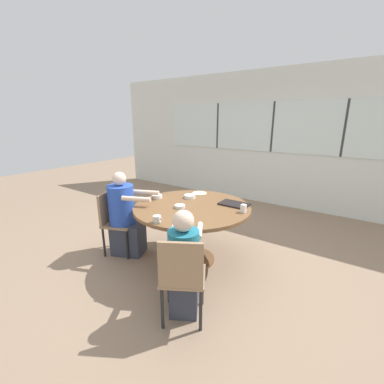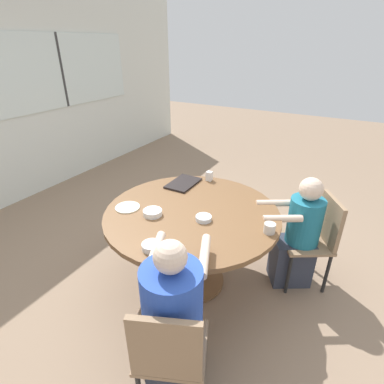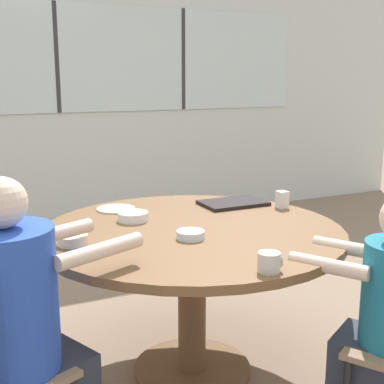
{
  "view_description": "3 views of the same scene",
  "coord_description": "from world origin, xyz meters",
  "px_view_note": "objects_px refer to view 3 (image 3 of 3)",
  "views": [
    {
      "loc": [
        1.75,
        -2.52,
        1.83
      ],
      "look_at": [
        0.0,
        0.0,
        0.95
      ],
      "focal_mm": 24.0,
      "sensor_mm": 36.0,
      "label": 1
    },
    {
      "loc": [
        -1.9,
        -1.06,
        2.04
      ],
      "look_at": [
        0.0,
        0.0,
        0.95
      ],
      "focal_mm": 28.0,
      "sensor_mm": 36.0,
      "label": 2
    },
    {
      "loc": [
        -1.08,
        -2.25,
        1.49
      ],
      "look_at": [
        0.0,
        0.0,
        0.95
      ],
      "focal_mm": 50.0,
      "sensor_mm": 36.0,
      "label": 3
    }
  ],
  "objects_px": {
    "person_man_blue_shirt": "(22,348)",
    "bowl_white_shallow": "(133,216)",
    "bowl_cereal": "(73,240)",
    "bowl_fruit": "(191,235)",
    "milk_carton_small": "(282,200)",
    "coffee_mug": "(270,262)"
  },
  "relations": [
    {
      "from": "coffee_mug",
      "to": "milk_carton_small",
      "type": "bearing_deg",
      "value": 52.39
    },
    {
      "from": "milk_carton_small",
      "to": "bowl_cereal",
      "type": "relative_size",
      "value": 0.72
    },
    {
      "from": "person_man_blue_shirt",
      "to": "milk_carton_small",
      "type": "height_order",
      "value": "person_man_blue_shirt"
    },
    {
      "from": "bowl_cereal",
      "to": "bowl_fruit",
      "type": "height_order",
      "value": "bowl_cereal"
    },
    {
      "from": "person_man_blue_shirt",
      "to": "milk_carton_small",
      "type": "distance_m",
      "value": 1.61
    },
    {
      "from": "bowl_white_shallow",
      "to": "bowl_cereal",
      "type": "relative_size",
      "value": 1.16
    },
    {
      "from": "milk_carton_small",
      "to": "person_man_blue_shirt",
      "type": "bearing_deg",
      "value": -161.13
    },
    {
      "from": "bowl_white_shallow",
      "to": "bowl_fruit",
      "type": "xyz_separation_m",
      "value": [
        0.13,
        -0.4,
        -0.0
      ]
    },
    {
      "from": "coffee_mug",
      "to": "milk_carton_small",
      "type": "xyz_separation_m",
      "value": [
        0.62,
        0.81,
        0.01
      ]
    },
    {
      "from": "coffee_mug",
      "to": "bowl_fruit",
      "type": "height_order",
      "value": "coffee_mug"
    },
    {
      "from": "person_man_blue_shirt",
      "to": "bowl_fruit",
      "type": "bearing_deg",
      "value": 82.38
    },
    {
      "from": "person_man_blue_shirt",
      "to": "bowl_fruit",
      "type": "height_order",
      "value": "person_man_blue_shirt"
    },
    {
      "from": "milk_carton_small",
      "to": "bowl_white_shallow",
      "type": "height_order",
      "value": "milk_carton_small"
    },
    {
      "from": "person_man_blue_shirt",
      "to": "coffee_mug",
      "type": "height_order",
      "value": "person_man_blue_shirt"
    },
    {
      "from": "person_man_blue_shirt",
      "to": "coffee_mug",
      "type": "xyz_separation_m",
      "value": [
        0.88,
        -0.29,
        0.29
      ]
    },
    {
      "from": "coffee_mug",
      "to": "person_man_blue_shirt",
      "type": "bearing_deg",
      "value": 161.38
    },
    {
      "from": "person_man_blue_shirt",
      "to": "bowl_white_shallow",
      "type": "height_order",
      "value": "person_man_blue_shirt"
    },
    {
      "from": "bowl_white_shallow",
      "to": "bowl_cereal",
      "type": "bearing_deg",
      "value": -145.12
    },
    {
      "from": "bowl_white_shallow",
      "to": "bowl_cereal",
      "type": "height_order",
      "value": "bowl_white_shallow"
    },
    {
      "from": "person_man_blue_shirt",
      "to": "bowl_fruit",
      "type": "distance_m",
      "value": 0.86
    },
    {
      "from": "bowl_cereal",
      "to": "bowl_fruit",
      "type": "distance_m",
      "value": 0.52
    },
    {
      "from": "coffee_mug",
      "to": "bowl_cereal",
      "type": "xyz_separation_m",
      "value": [
        -0.59,
        0.65,
        -0.02
      ]
    }
  ]
}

